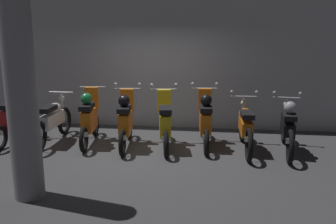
{
  "coord_description": "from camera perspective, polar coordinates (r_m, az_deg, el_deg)",
  "views": [
    {
      "loc": [
        1.36,
        -7.16,
        2.56
      ],
      "look_at": [
        0.46,
        0.45,
        0.75
      ],
      "focal_mm": 40.75,
      "sensor_mm": 36.0,
      "label": 1
    }
  ],
  "objects": [
    {
      "name": "motorbike_slot_1",
      "position": [
        8.6,
        -16.9,
        -1.23
      ],
      "size": [
        0.56,
        1.95,
        1.03
      ],
      "color": "black",
      "rests_on": "ground"
    },
    {
      "name": "back_wall",
      "position": [
        9.46,
        -1.6,
        7.47
      ],
      "size": [
        16.0,
        0.3,
        3.2
      ],
      "primitive_type": "cube",
      "color": "#ADADB2",
      "rests_on": "ground"
    },
    {
      "name": "motorbike_slot_3",
      "position": [
        7.99,
        -6.33,
        -1.24
      ],
      "size": [
        0.59,
        1.68,
        1.29
      ],
      "color": "black",
      "rests_on": "ground"
    },
    {
      "name": "motorbike_slot_2",
      "position": [
        8.32,
        -11.67,
        -0.87
      ],
      "size": [
        0.56,
        1.68,
        1.18
      ],
      "color": "black",
      "rests_on": "ground"
    },
    {
      "name": "motorbike_slot_6",
      "position": [
        7.9,
        11.52,
        -2.17
      ],
      "size": [
        0.59,
        1.95,
        1.15
      ],
      "color": "black",
      "rests_on": "ground"
    },
    {
      "name": "motorbike_slot_5",
      "position": [
        8.02,
        5.58,
        -1.16
      ],
      "size": [
        0.59,
        1.68,
        1.29
      ],
      "color": "black",
      "rests_on": "ground"
    },
    {
      "name": "motorbike_slot_4",
      "position": [
        7.89,
        -0.48,
        -1.65
      ],
      "size": [
        0.58,
        1.67,
        1.29
      ],
      "color": "black",
      "rests_on": "ground"
    },
    {
      "name": "motorbike_slot_0",
      "position": [
        8.92,
        -21.85,
        -0.87
      ],
      "size": [
        0.59,
        1.68,
        1.29
      ],
      "color": "black",
      "rests_on": "ground"
    },
    {
      "name": "motorbike_slot_7",
      "position": [
        7.97,
        17.46,
        -2.12
      ],
      "size": [
        0.59,
        1.95,
        1.15
      ],
      "color": "black",
      "rests_on": "ground"
    },
    {
      "name": "support_pillar",
      "position": [
        5.78,
        -21.13,
        2.84
      ],
      "size": [
        0.44,
        0.44,
        3.2
      ],
      "primitive_type": "cylinder",
      "color": "gray",
      "rests_on": "ground"
    },
    {
      "name": "ground_plane",
      "position": [
        7.73,
        -3.83,
        -6.1
      ],
      "size": [
        80.0,
        80.0,
        0.0
      ],
      "primitive_type": "plane",
      "color": "#424244"
    }
  ]
}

